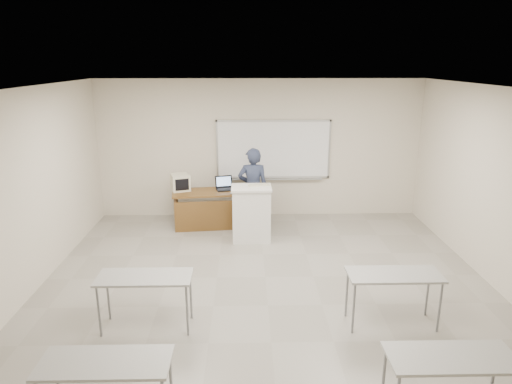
{
  "coord_description": "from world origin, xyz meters",
  "views": [
    {
      "loc": [
        -0.3,
        -5.79,
        3.37
      ],
      "look_at": [
        -0.12,
        2.2,
        1.05
      ],
      "focal_mm": 32.0,
      "sensor_mm": 36.0,
      "label": 1
    }
  ],
  "objects_px": {
    "laptop": "(225,186)",
    "mouse": "(232,193)",
    "presenter": "(253,189)",
    "instructor_desk": "(206,203)",
    "keyboard": "(259,185)",
    "whiteboard": "(273,150)",
    "podium": "(251,213)",
    "crt_monitor": "(180,182)"
  },
  "relations": [
    {
      "from": "whiteboard",
      "to": "laptop",
      "type": "bearing_deg",
      "value": -153.73
    },
    {
      "from": "whiteboard",
      "to": "crt_monitor",
      "type": "bearing_deg",
      "value": -164.7
    },
    {
      "from": "whiteboard",
      "to": "mouse",
      "type": "relative_size",
      "value": 26.24
    },
    {
      "from": "keyboard",
      "to": "presenter",
      "type": "height_order",
      "value": "presenter"
    },
    {
      "from": "podium",
      "to": "crt_monitor",
      "type": "bearing_deg",
      "value": 147.45
    },
    {
      "from": "keyboard",
      "to": "laptop",
      "type": "bearing_deg",
      "value": 114.02
    },
    {
      "from": "mouse",
      "to": "keyboard",
      "type": "height_order",
      "value": "keyboard"
    },
    {
      "from": "whiteboard",
      "to": "instructor_desk",
      "type": "relative_size",
      "value": 1.82
    },
    {
      "from": "laptop",
      "to": "crt_monitor",
      "type": "bearing_deg",
      "value": 167.87
    },
    {
      "from": "keyboard",
      "to": "presenter",
      "type": "distance_m",
      "value": 0.63
    },
    {
      "from": "crt_monitor",
      "to": "laptop",
      "type": "distance_m",
      "value": 0.96
    },
    {
      "from": "keyboard",
      "to": "crt_monitor",
      "type": "bearing_deg",
      "value": 138.78
    },
    {
      "from": "whiteboard",
      "to": "laptop",
      "type": "xyz_separation_m",
      "value": [
        -1.03,
        -0.51,
        -0.67
      ]
    },
    {
      "from": "instructor_desk",
      "to": "laptop",
      "type": "xyz_separation_m",
      "value": [
        0.4,
        0.27,
        0.28
      ]
    },
    {
      "from": "podium",
      "to": "keyboard",
      "type": "bearing_deg",
      "value": 27.49
    },
    {
      "from": "instructor_desk",
      "to": "podium",
      "type": "height_order",
      "value": "podium"
    },
    {
      "from": "mouse",
      "to": "keyboard",
      "type": "relative_size",
      "value": 0.23
    },
    {
      "from": "whiteboard",
      "to": "laptop",
      "type": "relative_size",
      "value": 6.86
    },
    {
      "from": "whiteboard",
      "to": "podium",
      "type": "bearing_deg",
      "value": -108.81
    },
    {
      "from": "instructor_desk",
      "to": "laptop",
      "type": "bearing_deg",
      "value": 27.92
    },
    {
      "from": "whiteboard",
      "to": "presenter",
      "type": "relative_size",
      "value": 1.47
    },
    {
      "from": "whiteboard",
      "to": "podium",
      "type": "height_order",
      "value": "whiteboard"
    },
    {
      "from": "presenter",
      "to": "crt_monitor",
      "type": "bearing_deg",
      "value": -10.15
    },
    {
      "from": "mouse",
      "to": "presenter",
      "type": "height_order",
      "value": "presenter"
    },
    {
      "from": "mouse",
      "to": "laptop",
      "type": "bearing_deg",
      "value": 137.49
    },
    {
      "from": "presenter",
      "to": "instructor_desk",
      "type": "bearing_deg",
      "value": -2.0
    },
    {
      "from": "crt_monitor",
      "to": "keyboard",
      "type": "height_order",
      "value": "same"
    },
    {
      "from": "mouse",
      "to": "presenter",
      "type": "distance_m",
      "value": 0.44
    },
    {
      "from": "laptop",
      "to": "mouse",
      "type": "bearing_deg",
      "value": -81.37
    },
    {
      "from": "podium",
      "to": "keyboard",
      "type": "height_order",
      "value": "keyboard"
    },
    {
      "from": "whiteboard",
      "to": "presenter",
      "type": "bearing_deg",
      "value": -119.57
    },
    {
      "from": "instructor_desk",
      "to": "laptop",
      "type": "height_order",
      "value": "laptop"
    },
    {
      "from": "laptop",
      "to": "keyboard",
      "type": "height_order",
      "value": "keyboard"
    },
    {
      "from": "podium",
      "to": "presenter",
      "type": "distance_m",
      "value": 0.73
    },
    {
      "from": "whiteboard",
      "to": "crt_monitor",
      "type": "xyz_separation_m",
      "value": [
        -1.98,
        -0.54,
        -0.57
      ]
    },
    {
      "from": "crt_monitor",
      "to": "presenter",
      "type": "height_order",
      "value": "presenter"
    },
    {
      "from": "crt_monitor",
      "to": "laptop",
      "type": "height_order",
      "value": "crt_monitor"
    },
    {
      "from": "podium",
      "to": "laptop",
      "type": "height_order",
      "value": "podium"
    },
    {
      "from": "laptop",
      "to": "keyboard",
      "type": "xyz_separation_m",
      "value": [
        0.68,
        -0.88,
        0.27
      ]
    },
    {
      "from": "crt_monitor",
      "to": "keyboard",
      "type": "bearing_deg",
      "value": -46.46
    },
    {
      "from": "laptop",
      "to": "mouse",
      "type": "height_order",
      "value": "laptop"
    },
    {
      "from": "podium",
      "to": "presenter",
      "type": "height_order",
      "value": "presenter"
    }
  ]
}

